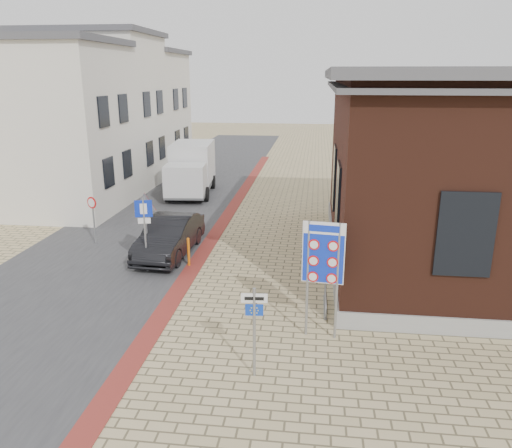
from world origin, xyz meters
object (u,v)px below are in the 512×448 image
at_px(box_truck, 191,169).
at_px(border_sign, 323,255).
at_px(parking_sign, 144,222).
at_px(bollard, 189,252).
at_px(sedan, 170,236).
at_px(essen_sign, 254,320).

xyz_separation_m(box_truck, border_sign, (7.35, -15.59, 0.80)).
relative_size(parking_sign, bollard, 2.52).
height_order(sedan, border_sign, border_sign).
bearing_deg(bollard, parking_sign, -151.56).
height_order(sedan, parking_sign, parking_sign).
xyz_separation_m(sedan, parking_sign, (-0.30, -1.80, 1.09)).
height_order(border_sign, bollard, border_sign).
bearing_deg(box_truck, essen_sign, -77.01).
relative_size(border_sign, parking_sign, 1.18).
relative_size(box_truck, bollard, 5.34).
xyz_separation_m(essen_sign, parking_sign, (-4.50, 5.79, 0.40)).
relative_size(sedan, border_sign, 1.41).
xyz_separation_m(sedan, bollard, (1.01, -1.09, -0.20)).
height_order(essen_sign, bollard, essen_sign).
bearing_deg(bollard, border_sign, -43.81).
relative_size(border_sign, bollard, 2.97).
bearing_deg(box_truck, sedan, -86.05).
height_order(border_sign, parking_sign, border_sign).
height_order(box_truck, essen_sign, box_truck).
xyz_separation_m(box_truck, bollard, (2.65, -11.09, -0.95)).
height_order(sedan, box_truck, box_truck).
bearing_deg(parking_sign, box_truck, 82.22).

